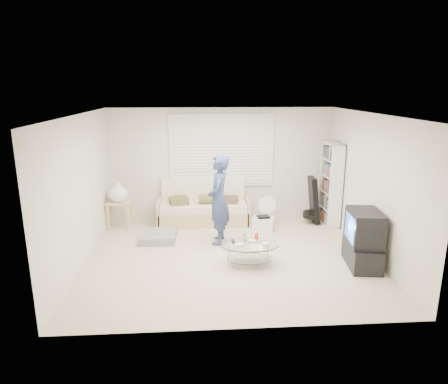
{
  "coord_description": "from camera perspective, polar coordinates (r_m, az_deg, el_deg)",
  "views": [
    {
      "loc": [
        -0.54,
        -6.62,
        2.94
      ],
      "look_at": [
        -0.07,
        0.3,
        1.1
      ],
      "focal_mm": 32.0,
      "sensor_mm": 36.0,
      "label": 1
    }
  ],
  "objects": [
    {
      "name": "tv_unit",
      "position": [
        7.09,
        19.26,
        -6.43
      ],
      "size": [
        0.58,
        0.94,
        0.96
      ],
      "color": "black",
      "rests_on": "ground"
    },
    {
      "name": "side_table",
      "position": [
        8.69,
        -14.87,
        -0.18
      ],
      "size": [
        0.52,
        0.42,
        1.03
      ],
      "color": "tan",
      "rests_on": "ground"
    },
    {
      "name": "storage_bin",
      "position": [
        8.5,
        5.6,
        -4.49
      ],
      "size": [
        0.52,
        0.43,
        0.31
      ],
      "color": "white",
      "rests_on": "ground"
    },
    {
      "name": "floor_fan",
      "position": [
        8.74,
        6.05,
        -2.29
      ],
      "size": [
        0.4,
        0.26,
        0.65
      ],
      "color": "white",
      "rests_on": "ground"
    },
    {
      "name": "futon_sofa",
      "position": [
        8.89,
        -2.96,
        -2.34
      ],
      "size": [
        2.0,
        0.81,
        0.98
      ],
      "color": "tan",
      "rests_on": "ground"
    },
    {
      "name": "standing_person",
      "position": [
        7.57,
        -0.77,
        -1.11
      ],
      "size": [
        0.5,
        0.68,
        1.73
      ],
      "primitive_type": "imported",
      "rotation": [
        0.0,
        0.0,
        -1.72
      ],
      "color": "navy",
      "rests_on": "ground"
    },
    {
      "name": "ground",
      "position": [
        7.26,
        0.76,
        -9.05
      ],
      "size": [
        5.0,
        5.0,
        0.0
      ],
      "primitive_type": "plane",
      "color": "#C4B298",
      "rests_on": "ground"
    },
    {
      "name": "bookshelf",
      "position": [
        8.94,
        14.94,
        1.1
      ],
      "size": [
        0.28,
        0.75,
        1.79
      ],
      "color": "white",
      "rests_on": "ground"
    },
    {
      "name": "coffee_table",
      "position": [
        6.81,
        3.74,
        -8.01
      ],
      "size": [
        1.01,
        0.65,
        0.49
      ],
      "color": "silver",
      "rests_on": "ground"
    },
    {
      "name": "room_shell",
      "position": [
        7.24,
        0.5,
        4.4
      ],
      "size": [
        5.02,
        4.52,
        2.51
      ],
      "color": "silver",
      "rests_on": "ground"
    },
    {
      "name": "window_blinds",
      "position": [
        8.95,
        -0.35,
        5.88
      ],
      "size": [
        2.32,
        0.08,
        1.62
      ],
      "color": "silver",
      "rests_on": "ground"
    },
    {
      "name": "guitar_case",
      "position": [
        8.98,
        12.61,
        -1.6
      ],
      "size": [
        0.37,
        0.38,
        1.03
      ],
      "color": "black",
      "rests_on": "ground"
    },
    {
      "name": "grey_floor_pillow",
      "position": [
        8.02,
        -9.35,
        -6.31
      ],
      "size": [
        0.7,
        0.7,
        0.15
      ],
      "primitive_type": "cube",
      "rotation": [
        0.0,
        0.0,
        -0.03
      ],
      "color": "slate",
      "rests_on": "ground"
    }
  ]
}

